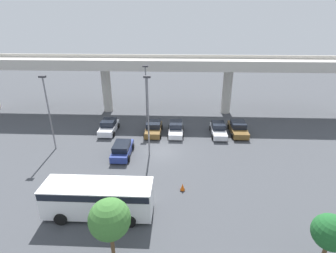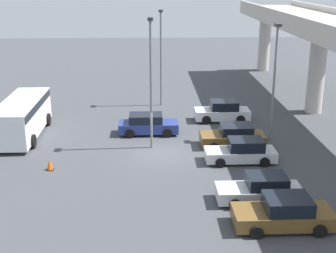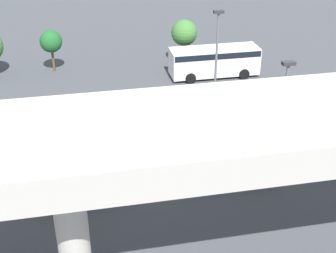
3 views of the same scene
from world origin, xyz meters
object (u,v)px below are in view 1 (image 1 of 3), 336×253
Objects in this scene: parked_car_5 at (238,128)px; parked_car_2 at (153,128)px; traffic_cone at (183,187)px; parked_car_0 at (109,127)px; parked_car_1 at (122,149)px; lamp_post_near_aisle at (48,108)px; parked_car_4 at (218,130)px; tree_front_left at (110,219)px; lamp_post_mid_lot at (148,111)px; shuttle_bus at (98,196)px; parked_car_3 at (176,129)px; lamp_post_by_overpass at (146,91)px; tree_front_centre at (331,232)px.

parked_car_2 is at bearing -87.53° from parked_car_5.
traffic_cone is at bearing 17.23° from parked_car_2.
parked_car_1 is at bearing 26.52° from parked_car_0.
parked_car_5 is at bearing 13.36° from lamp_post_near_aisle.
tree_front_left reaches higher than parked_car_4.
tree_front_left is (-11.73, -19.48, 2.39)m from parked_car_5.
lamp_post_mid_lot reaches higher than parked_car_4.
lamp_post_near_aisle reaches higher than shuttle_bus.
parked_car_3 is 6.46m from lamp_post_by_overpass.
parked_car_1 is 8.89m from traffic_cone.
parked_car_1 is 1.00× the size of parked_car_2.
lamp_post_mid_lot is at bearing 120.11° from traffic_cone.
lamp_post_mid_lot reaches higher than tree_front_centre.
parked_car_0 is 0.99× the size of parked_car_3.
parked_car_5 is 19.94m from tree_front_centre.
parked_car_2 is at bearing -100.31° from shuttle_bus.
tree_front_centre is at bearing -48.84° from lamp_post_mid_lot.
parked_car_1 is at bearing -65.15° from parked_car_5.
traffic_cone is at bearing 138.30° from tree_front_centre.
tree_front_centre is (14.75, -4.22, 1.32)m from shuttle_bus.
traffic_cone is (14.62, -7.19, -4.61)m from lamp_post_near_aisle.
shuttle_bus is (-5.64, -15.13, 0.92)m from parked_car_3.
parked_car_1 is 0.52× the size of lamp_post_near_aisle.
parked_car_3 reaches higher than traffic_cone.
traffic_cone is (6.44, 3.18, -1.29)m from shuttle_bus.
lamp_post_near_aisle is (-5.02, -4.87, 4.17)m from parked_car_0.
lamp_post_by_overpass is at bearing -157.81° from parked_car_2.
lamp_post_by_overpass is at bearing 91.10° from tree_front_left.
parked_car_1 reaches higher than traffic_cone.
parked_car_4 is at bearing 100.66° from tree_front_centre.
lamp_post_near_aisle is at bearing -70.98° from parked_car_3.
tree_front_left reaches higher than parked_car_3.
parked_car_4 is 1.02× the size of tree_front_left.
parked_car_3 is at bearing -43.97° from parked_car_1.
parked_car_0 is at bearing 44.11° from lamp_post_near_aisle.
traffic_cone is (4.87, -14.80, -4.49)m from lamp_post_by_overpass.
traffic_cone is at bearing -30.43° from parked_car_5.
parked_car_1 is 20.12m from tree_front_centre.
parked_car_3 is (2.89, 0.03, -0.02)m from parked_car_2.
lamp_post_by_overpass is at bearing 120.18° from parked_car_0.
traffic_cone is at bearing -21.44° from parked_car_4.
lamp_post_near_aisle is at bearing 153.81° from traffic_cone.
lamp_post_by_overpass reaches higher than parked_car_3.
parked_car_0 is 1.01× the size of tree_front_left.
parked_car_4 is 21.21m from tree_front_left.
parked_car_5 is at bearing 29.42° from lamp_post_mid_lot.
parked_car_1 reaches higher than parked_car_3.
tree_front_centre is (13.18, -22.20, -1.88)m from lamp_post_by_overpass.
parked_car_1 is 8.30m from parked_car_3.
lamp_post_mid_lot is 2.01× the size of tree_front_left.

